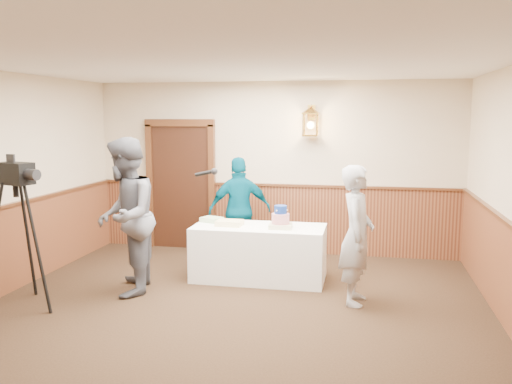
% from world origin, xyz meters
% --- Properties ---
extents(ground, '(7.00, 7.00, 0.00)m').
position_xyz_m(ground, '(0.00, 0.00, 0.00)').
color(ground, black).
rests_on(ground, ground).
extents(room_shell, '(6.02, 7.02, 2.81)m').
position_xyz_m(room_shell, '(-0.05, 0.45, 1.52)').
color(room_shell, beige).
rests_on(room_shell, ground).
extents(display_table, '(1.80, 0.80, 0.75)m').
position_xyz_m(display_table, '(0.05, 1.90, 0.38)').
color(display_table, white).
rests_on(display_table, ground).
extents(tiered_cake, '(0.31, 0.31, 0.31)m').
position_xyz_m(tiered_cake, '(0.36, 1.84, 0.87)').
color(tiered_cake, beige).
rests_on(tiered_cake, display_table).
extents(sheet_cake_yellow, '(0.36, 0.28, 0.07)m').
position_xyz_m(sheet_cake_yellow, '(-0.35, 1.86, 0.79)').
color(sheet_cake_yellow, '#FCE897').
rests_on(sheet_cake_yellow, display_table).
extents(sheet_cake_green, '(0.34, 0.30, 0.06)m').
position_xyz_m(sheet_cake_green, '(-0.66, 2.07, 0.78)').
color(sheet_cake_green, '#ADDB9B').
rests_on(sheet_cake_green, display_table).
extents(interviewer, '(1.65, 1.13, 1.99)m').
position_xyz_m(interviewer, '(-1.48, 0.99, 0.99)').
color(interviewer, '#54555E').
rests_on(interviewer, ground).
extents(baker, '(0.44, 0.64, 1.68)m').
position_xyz_m(baker, '(1.38, 1.20, 0.84)').
color(baker, '#9FA0A5').
rests_on(baker, ground).
extents(assistant_p, '(1.03, 0.71, 1.63)m').
position_xyz_m(assistant_p, '(-0.40, 2.70, 0.82)').
color(assistant_p, '#014B63').
rests_on(assistant_p, ground).
extents(tv_camera_rig, '(0.68, 0.63, 1.72)m').
position_xyz_m(tv_camera_rig, '(-2.47, 0.26, 0.77)').
color(tv_camera_rig, black).
rests_on(tv_camera_rig, ground).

